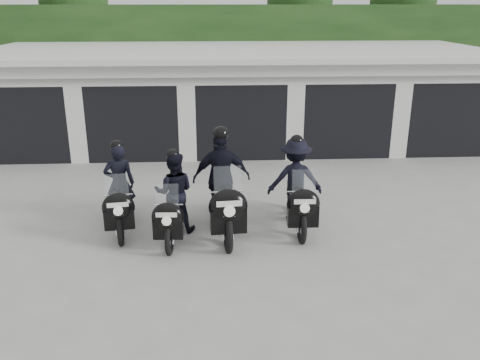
{
  "coord_description": "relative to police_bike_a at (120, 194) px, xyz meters",
  "views": [
    {
      "loc": [
        -0.85,
        -8.77,
        4.38
      ],
      "look_at": [
        -0.31,
        0.7,
        1.05
      ],
      "focal_mm": 38.0,
      "sensor_mm": 36.0,
      "label": 1
    }
  ],
  "objects": [
    {
      "name": "police_bike_c",
      "position": [
        2.07,
        -0.13,
        0.18
      ],
      "size": [
        1.22,
        2.47,
        2.15
      ],
      "rotation": [
        0.0,
        0.0,
        0.07
      ],
      "color": "black",
      "rests_on": "ground"
    },
    {
      "name": "police_bike_a",
      "position": [
        0.0,
        0.0,
        0.0
      ],
      "size": [
        0.81,
        2.1,
        1.84
      ],
      "rotation": [
        0.0,
        0.0,
        0.14
      ],
      "color": "black",
      "rests_on": "ground"
    },
    {
      "name": "background_vegetation",
      "position": [
        3.1,
        12.03,
        2.04
      ],
      "size": [
        20.0,
        3.9,
        5.8
      ],
      "color": "#153312",
      "rests_on": "ground"
    },
    {
      "name": "ground",
      "position": [
        2.73,
        -0.88,
        -0.73
      ],
      "size": [
        80.0,
        80.0,
        0.0
      ],
      "primitive_type": "plane",
      "color": "#9F9F99",
      "rests_on": "ground"
    },
    {
      "name": "police_bike_d",
      "position": [
        3.59,
        0.05,
        0.09
      ],
      "size": [
        1.16,
        2.2,
        1.91
      ],
      "rotation": [
        0.0,
        0.0,
        -0.02
      ],
      "color": "black",
      "rests_on": "ground"
    },
    {
      "name": "garage_block",
      "position": [
        2.73,
        7.17,
        0.7
      ],
      "size": [
        16.4,
        6.8,
        2.96
      ],
      "color": "silver",
      "rests_on": "ground"
    },
    {
      "name": "police_bike_b",
      "position": [
        1.1,
        -0.36,
        0.02
      ],
      "size": [
        0.83,
        2.03,
        1.77
      ],
      "rotation": [
        0.0,
        0.0,
        -0.05
      ],
      "color": "black",
      "rests_on": "ground"
    }
  ]
}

